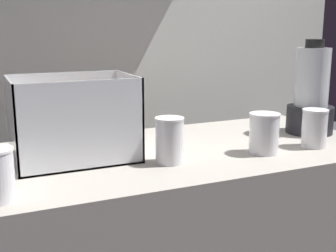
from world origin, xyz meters
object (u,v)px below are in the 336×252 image
at_px(juice_cup_pomegranate_middle, 169,142).
at_px(juice_cup_pomegranate_far_right, 314,130).
at_px(juice_cup_beet_right, 264,136).
at_px(blender_pitcher, 311,97).
at_px(carrot_display_bin, 72,134).

xyz_separation_m(juice_cup_pomegranate_middle, juice_cup_pomegranate_far_right, (0.51, -0.03, -0.01)).
bearing_deg(juice_cup_beet_right, juice_cup_pomegranate_far_right, -1.71).
height_order(blender_pitcher, juice_cup_pomegranate_far_right, blender_pitcher).
relative_size(carrot_display_bin, juice_cup_beet_right, 2.78).
height_order(juice_cup_pomegranate_middle, juice_cup_pomegranate_far_right, juice_cup_pomegranate_middle).
distance_m(juice_cup_pomegranate_middle, juice_cup_beet_right, 0.31).
relative_size(blender_pitcher, juice_cup_pomegranate_middle, 2.56).
height_order(carrot_display_bin, juice_cup_pomegranate_middle, carrot_display_bin).
bearing_deg(juice_cup_pomegranate_middle, juice_cup_pomegranate_far_right, -3.66).
xyz_separation_m(juice_cup_pomegranate_middle, juice_cup_beet_right, (0.31, -0.03, -0.01)).
bearing_deg(blender_pitcher, juice_cup_beet_right, -153.83).
distance_m(blender_pitcher, juice_cup_pomegranate_far_right, 0.22).
height_order(blender_pitcher, juice_cup_pomegranate_middle, blender_pitcher).
bearing_deg(juice_cup_pomegranate_middle, blender_pitcher, 11.68).
xyz_separation_m(carrot_display_bin, juice_cup_pomegranate_far_right, (0.75, -0.18, -0.02)).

